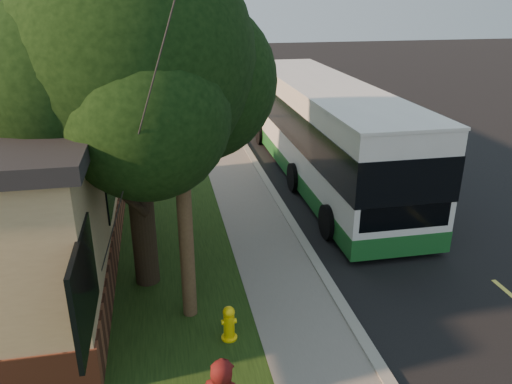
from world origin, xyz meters
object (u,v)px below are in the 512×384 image
at_px(bare_tree_far, 164,57).
at_px(traffic_signal, 206,35).
at_px(utility_pole, 178,103).
at_px(distant_car, 256,75).
at_px(bare_tree_near, 160,83).
at_px(dumpster, 61,164).
at_px(leafy_tree, 130,62).
at_px(fire_hydrant, 229,323).
at_px(transit_bus, 324,129).

distance_m(bare_tree_far, traffic_signal, 5.44).
bearing_deg(utility_pole, distant_car, 76.01).
bearing_deg(utility_pole, bare_tree_near, 90.66).
xyz_separation_m(dumpster, distant_car, (10.69, 18.31, 0.06)).
distance_m(bare_tree_near, distant_car, 12.36).
distance_m(traffic_signal, distant_car, 6.97).
bearing_deg(leafy_tree, distant_car, 73.34).
xyz_separation_m(bare_tree_far, dumpster, (-4.24, -20.18, -1.23)).
relative_size(bare_tree_near, bare_tree_far, 1.07).
distance_m(utility_pole, dumpster, 10.41).
height_order(fire_hydrant, bare_tree_near, bare_tree_near).
bearing_deg(distant_car, leafy_tree, -101.60).
bearing_deg(bare_tree_far, fire_hydrant, -89.24).
height_order(utility_pole, bare_tree_far, utility_pole).
xyz_separation_m(traffic_signal, transit_bus, (1.65, -25.33, -1.29)).
bearing_deg(transit_bus, leafy_tree, -136.40).
distance_m(utility_pole, traffic_signal, 33.26).
distance_m(bare_tree_far, transit_bus, 21.95).
bearing_deg(fire_hydrant, leafy_tree, 120.67).
bearing_deg(utility_pole, leafy_tree, 117.60).
distance_m(traffic_signal, transit_bus, 25.42).
xyz_separation_m(utility_pole, dumpster, (-3.94, 8.83, -3.85)).
height_order(bare_tree_far, transit_bus, bare_tree_far).
height_order(bare_tree_near, traffic_signal, traffic_signal).
relative_size(leafy_tree, transit_bus, 0.60).
xyz_separation_m(utility_pole, bare_tree_near, (-0.19, 17.01, -2.48)).
xyz_separation_m(bare_tree_near, dumpster, (-3.74, -8.18, -1.37)).
bearing_deg(transit_bus, traffic_signal, 93.72).
distance_m(bare_tree_near, dumpster, 9.10).
bearing_deg(fire_hydrant, transit_bus, 61.28).
relative_size(leafy_tree, distant_car, 1.59).
xyz_separation_m(utility_pole, distant_car, (6.76, 27.14, -3.79)).
distance_m(leafy_tree, bare_tree_far, 27.56).
relative_size(utility_pole, bare_tree_near, 2.11).
bearing_deg(utility_pole, transit_bus, 54.59).
height_order(fire_hydrant, dumpster, dumpster).
distance_m(bare_tree_far, dumpster, 20.65).
relative_size(utility_pole, transit_bus, 0.70).
xyz_separation_m(traffic_signal, distant_car, (2.95, -5.87, -2.33)).
bearing_deg(distant_car, dumpster, -115.24).
relative_size(fire_hydrant, dumpster, 0.38).
xyz_separation_m(utility_pole, transit_bus, (5.45, 7.67, -2.75)).
relative_size(bare_tree_far, transit_bus, 0.31).
distance_m(fire_hydrant, leafy_tree, 5.65).
height_order(fire_hydrant, leafy_tree, leafy_tree).
height_order(leafy_tree, bare_tree_far, leafy_tree).
bearing_deg(leafy_tree, utility_pole, -62.40).
bearing_deg(bare_tree_far, traffic_signal, 48.81).
height_order(traffic_signal, dumpster, traffic_signal).
height_order(transit_bus, dumpster, transit_bus).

